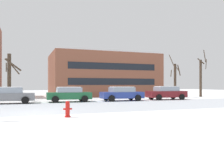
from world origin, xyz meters
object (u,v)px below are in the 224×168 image
(parked_car_green, at_px, (69,94))
(parked_car_blue, at_px, (122,94))
(parked_car_maroon, at_px, (166,93))
(parked_car_gray, at_px, (8,95))
(fire_hydrant, at_px, (68,108))

(parked_car_green, xyz_separation_m, parked_car_blue, (5.39, -0.32, 0.00))
(parked_car_green, bearing_deg, parked_car_blue, -3.40)
(parked_car_blue, height_order, parked_car_maroon, parked_car_maroon)
(parked_car_gray, relative_size, parked_car_green, 1.06)
(fire_hydrant, distance_m, parked_car_maroon, 16.51)
(parked_car_gray, xyz_separation_m, parked_car_maroon, (16.18, -0.04, 0.01))
(fire_hydrant, xyz_separation_m, parked_car_gray, (-3.44, 10.54, 0.31))
(parked_car_gray, height_order, parked_car_blue, parked_car_gray)
(parked_car_blue, xyz_separation_m, parked_car_maroon, (5.39, 0.04, 0.02))
(fire_hydrant, relative_size, parked_car_gray, 0.20)
(parked_car_blue, bearing_deg, fire_hydrant, -125.08)
(parked_car_gray, xyz_separation_m, parked_car_blue, (10.79, -0.08, -0.00))
(fire_hydrant, relative_size, parked_car_blue, 0.20)
(fire_hydrant, bearing_deg, parked_car_green, 79.74)
(fire_hydrant, relative_size, parked_car_maroon, 0.20)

